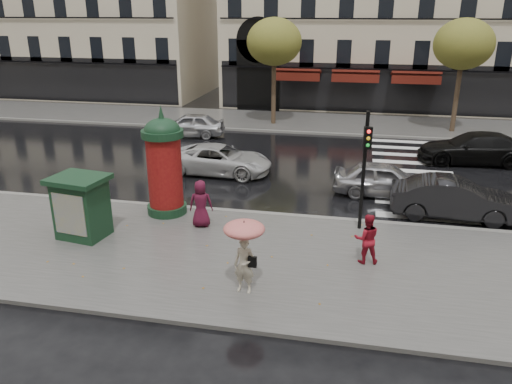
% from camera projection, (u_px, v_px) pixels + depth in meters
% --- Properties ---
extents(ground, '(160.00, 160.00, 0.00)m').
position_uv_depth(ground, '(240.00, 252.00, 15.44)').
color(ground, black).
rests_on(ground, ground).
extents(near_sidewalk, '(90.00, 7.00, 0.12)m').
position_uv_depth(near_sidewalk, '(236.00, 258.00, 14.96)').
color(near_sidewalk, '#474744').
rests_on(near_sidewalk, ground).
extents(far_sidewalk, '(90.00, 6.00, 0.12)m').
position_uv_depth(far_sidewalk, '(306.00, 122.00, 32.90)').
color(far_sidewalk, '#474744').
rests_on(far_sidewalk, ground).
extents(near_kerb, '(90.00, 0.25, 0.14)m').
position_uv_depth(near_kerb, '(259.00, 214.00, 18.18)').
color(near_kerb, slate).
rests_on(near_kerb, ground).
extents(far_kerb, '(90.00, 0.25, 0.14)m').
position_uv_depth(far_kerb, '(300.00, 132.00, 30.14)').
color(far_kerb, slate).
rests_on(far_kerb, ground).
extents(zebra_crossing, '(3.60, 11.75, 0.01)m').
position_uv_depth(zebra_crossing, '(413.00, 171.00, 23.15)').
color(zebra_crossing, silver).
rests_on(zebra_crossing, ground).
extents(tree_far_left, '(3.40, 3.40, 6.64)m').
position_uv_depth(tree_far_left, '(274.00, 42.00, 30.59)').
color(tree_far_left, '#38281C').
rests_on(tree_far_left, ground).
extents(tree_far_right, '(3.40, 3.40, 6.64)m').
position_uv_depth(tree_far_right, '(464.00, 45.00, 28.53)').
color(tree_far_right, '#38281C').
rests_on(tree_far_right, ground).
extents(woman_umbrella, '(1.06, 1.06, 2.04)m').
position_uv_depth(woman_umbrella, '(244.00, 245.00, 12.64)').
color(woman_umbrella, '#BFB49D').
rests_on(woman_umbrella, near_sidewalk).
extents(woman_red, '(0.81, 0.68, 1.50)m').
position_uv_depth(woman_red, '(367.00, 239.00, 14.35)').
color(woman_red, maroon).
rests_on(woman_red, near_sidewalk).
extents(man_burgundy, '(0.88, 0.66, 1.62)m').
position_uv_depth(man_burgundy, '(201.00, 204.00, 16.76)').
color(man_burgundy, '#4B0F23').
rests_on(man_burgundy, near_sidewalk).
extents(morris_column, '(1.46, 1.46, 3.92)m').
position_uv_depth(morris_column, '(164.00, 163.00, 17.53)').
color(morris_column, '#13321D').
rests_on(morris_column, near_sidewalk).
extents(traffic_light, '(0.28, 0.39, 3.98)m').
position_uv_depth(traffic_light, '(365.00, 160.00, 15.96)').
color(traffic_light, black).
rests_on(traffic_light, near_sidewalk).
extents(newsstand, '(1.88, 1.65, 2.03)m').
position_uv_depth(newsstand, '(81.00, 206.00, 15.93)').
color(newsstand, '#13321D').
rests_on(newsstand, near_sidewalk).
extents(car_silver, '(4.05, 1.66, 1.37)m').
position_uv_depth(car_silver, '(384.00, 179.00, 19.94)').
color(car_silver, '#A2A2A6').
rests_on(car_silver, ground).
extents(car_darkgrey, '(4.46, 1.72, 1.45)m').
position_uv_depth(car_darkgrey, '(454.00, 199.00, 17.77)').
color(car_darkgrey, black).
rests_on(car_darkgrey, ground).
extents(car_white, '(4.84, 2.42, 1.32)m').
position_uv_depth(car_white, '(220.00, 160.00, 22.62)').
color(car_white, '#B9B9B9').
rests_on(car_white, ground).
extents(car_black, '(5.29, 2.40, 1.50)m').
position_uv_depth(car_black, '(474.00, 148.00, 24.13)').
color(car_black, black).
rests_on(car_black, ground).
extents(car_far_silver, '(4.27, 2.17, 1.39)m').
position_uv_depth(car_far_silver, '(189.00, 125.00, 29.20)').
color(car_far_silver, silver).
rests_on(car_far_silver, ground).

